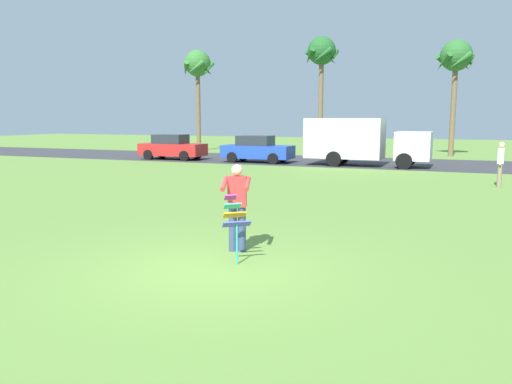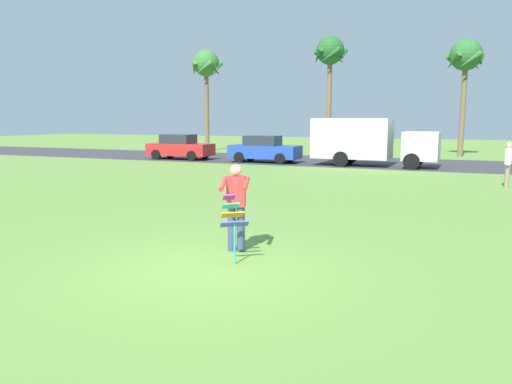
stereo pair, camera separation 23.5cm
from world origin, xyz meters
name	(u,v)px [view 2 (the right image)]	position (x,y,z in m)	size (l,w,h in m)	color
ground_plane	(207,269)	(0.00, 0.00, 0.00)	(120.00, 120.00, 0.00)	olive
road_strip	(391,163)	(0.00, 22.62, 0.01)	(120.00, 8.00, 0.01)	#38383D
person_kite_flyer	(236,204)	(-0.04, 1.29, 0.95)	(0.69, 0.75, 1.73)	#384772
kite_held	(233,217)	(0.21, 0.60, 0.83)	(0.67, 0.72, 1.21)	#D83399
parked_car_red	(180,147)	(-12.95, 20.22, 0.77)	(4.20, 1.84, 1.60)	red
parked_car_blue	(264,149)	(-7.10, 20.22, 0.77)	(4.23, 1.89, 1.60)	#2347B7
parked_truck_white_box	(367,141)	(-1.02, 20.22, 1.41)	(6.75, 2.25, 2.62)	silver
palm_tree_left_near	(206,68)	(-15.67, 28.91, 6.67)	(2.58, 2.71, 8.05)	brown
palm_tree_right_near	(330,56)	(-5.76, 30.02, 7.26)	(2.58, 2.71, 8.69)	brown
palm_tree_centre_far	(466,60)	(3.64, 29.66, 6.51)	(2.58, 2.71, 7.87)	brown
person_walker_near	(508,163)	(5.53, 13.62, 0.93)	(0.26, 0.57, 1.73)	gray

